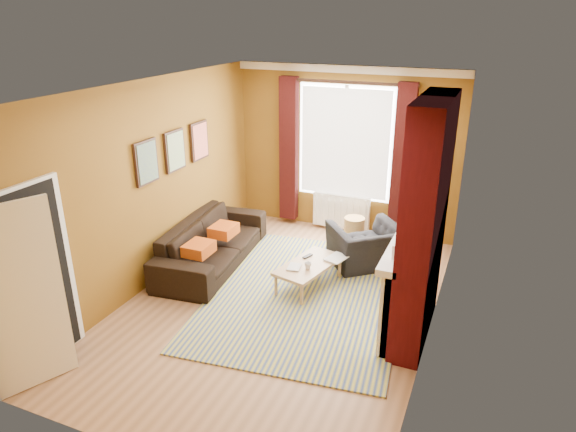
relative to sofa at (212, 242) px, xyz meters
The scene contains 12 objects.
ground 1.61m from the sofa, 25.58° to the right, with size 5.50×5.50×0.00m, color #8E6340.
room_walls 2.34m from the sofa, 11.11° to the right, with size 3.82×5.54×2.83m.
striped_rug 1.73m from the sofa, 11.60° to the right, with size 2.89×3.74×0.02m.
sofa is the anchor object (origin of this frame).
armchair 2.31m from the sofa, 20.45° to the left, with size 0.99×0.86×0.64m, color black.
coffee_table 1.61m from the sofa, ahead, with size 0.77×1.15×0.35m.
wicker_stool 2.38m from the sofa, 42.04° to the left, with size 0.44×0.44×0.42m.
floor_lamp 3.47m from the sofa, 27.47° to the left, with size 0.28×0.28×1.61m.
book_a 1.41m from the sofa, 12.96° to the right, with size 0.17×0.23×0.02m, color #999999.
book_b 1.80m from the sofa, ahead, with size 0.24×0.33×0.03m, color #999999.
mug 1.66m from the sofa, ahead, with size 0.10×0.10×0.09m, color #999999.
tv_remote 1.51m from the sofa, ahead, with size 0.11×0.18×0.02m.
Camera 1 is at (2.35, -5.37, 3.59)m, focal length 32.00 mm.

